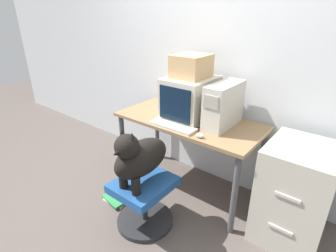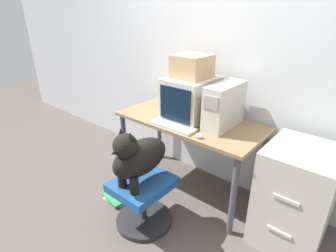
# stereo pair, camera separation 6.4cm
# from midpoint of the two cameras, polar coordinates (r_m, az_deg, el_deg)

# --- Properties ---
(ground_plane) EXTENTS (12.00, 12.00, 0.00)m
(ground_plane) POSITION_cam_midpoint_polar(r_m,az_deg,el_deg) (2.66, 0.52, -16.32)
(ground_plane) COLOR #564C47
(wall_back) EXTENTS (8.00, 0.05, 2.60)m
(wall_back) POSITION_cam_midpoint_polar(r_m,az_deg,el_deg) (2.67, 10.96, 14.43)
(wall_back) COLOR silver
(wall_back) RESTS_ON ground_plane
(desk) EXTENTS (1.39, 0.66, 0.77)m
(desk) POSITION_cam_midpoint_polar(r_m,az_deg,el_deg) (2.52, 5.37, -0.63)
(desk) COLOR olive
(desk) RESTS_ON ground_plane
(crt_monitor) EXTENTS (0.40, 0.48, 0.39)m
(crt_monitor) POSITION_cam_midpoint_polar(r_m,az_deg,el_deg) (2.46, 5.75, 6.03)
(crt_monitor) COLOR beige
(crt_monitor) RESTS_ON desk
(pc_tower) EXTENTS (0.18, 0.46, 0.38)m
(pc_tower) POSITION_cam_midpoint_polar(r_m,az_deg,el_deg) (2.32, 12.92, 4.33)
(pc_tower) COLOR beige
(pc_tower) RESTS_ON desk
(keyboard) EXTENTS (0.44, 0.14, 0.03)m
(keyboard) POSITION_cam_midpoint_polar(r_m,az_deg,el_deg) (2.30, 1.85, 0.02)
(keyboard) COLOR beige
(keyboard) RESTS_ON desk
(computer_mouse) EXTENTS (0.07, 0.04, 0.04)m
(computer_mouse) POSITION_cam_midpoint_polar(r_m,az_deg,el_deg) (2.12, 7.68, -2.16)
(computer_mouse) COLOR silver
(computer_mouse) RESTS_ON desk
(office_chair) EXTENTS (0.49, 0.49, 0.43)m
(office_chair) POSITION_cam_midpoint_polar(r_m,az_deg,el_deg) (2.32, -4.58, -15.59)
(office_chair) COLOR #262628
(office_chair) RESTS_ON ground_plane
(dog) EXTENTS (0.25, 0.54, 0.51)m
(dog) POSITION_cam_midpoint_polar(r_m,az_deg,el_deg) (2.05, -5.73, -6.57)
(dog) COLOR black
(dog) RESTS_ON office_chair
(filing_cabinet) EXTENTS (0.49, 0.57, 0.82)m
(filing_cabinet) POSITION_cam_midpoint_polar(r_m,az_deg,el_deg) (2.31, 26.62, -13.53)
(filing_cabinet) COLOR #B7B2A3
(filing_cabinet) RESTS_ON ground_plane
(cardboard_box) EXTENTS (0.29, 0.31, 0.20)m
(cardboard_box) POSITION_cam_midpoint_polar(r_m,az_deg,el_deg) (2.40, 6.09, 12.79)
(cardboard_box) COLOR tan
(cardboard_box) RESTS_ON crt_monitor
(book_stack_floor) EXTENTS (0.27, 0.19, 0.04)m
(book_stack_floor) POSITION_cam_midpoint_polar(r_m,az_deg,el_deg) (2.72, -10.56, -15.19)
(book_stack_floor) COLOR silver
(book_stack_floor) RESTS_ON ground_plane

